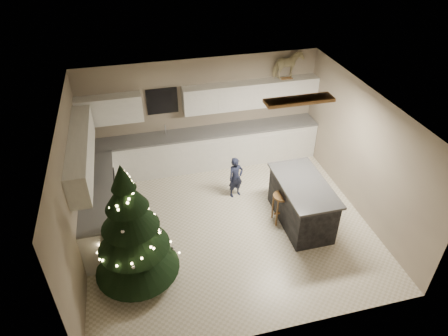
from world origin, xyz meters
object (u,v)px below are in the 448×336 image
at_px(island, 302,202).
at_px(toddler, 236,177).
at_px(bar_stool, 281,202).
at_px(christmas_tree, 132,236).
at_px(rocking_horse, 288,65).

xyz_separation_m(island, toddler, (-1.05, 1.13, -0.00)).
bearing_deg(bar_stool, christmas_tree, -165.44).
bearing_deg(island, bar_stool, 165.60).
height_order(bar_stool, christmas_tree, christmas_tree).
height_order(island, christmas_tree, christmas_tree).
height_order(toddler, rocking_horse, rocking_horse).
bearing_deg(rocking_horse, bar_stool, 142.19).
relative_size(island, rocking_horse, 2.22).
height_order(island, rocking_horse, rocking_horse).
xyz_separation_m(island, bar_stool, (-0.39, 0.10, 0.02)).
relative_size(island, toddler, 1.78).
height_order(island, toddler, toddler).
bearing_deg(christmas_tree, rocking_horse, 40.15).
bearing_deg(rocking_horse, toddler, 115.16).
bearing_deg(christmas_tree, bar_stool, 14.56).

